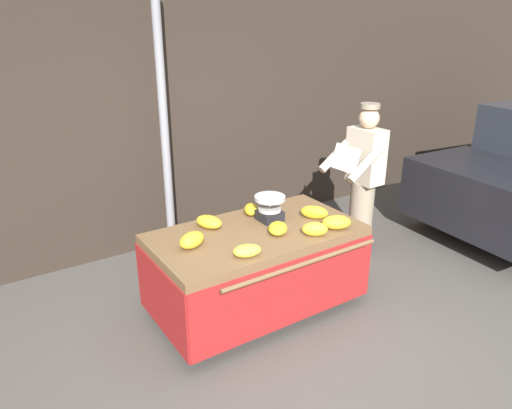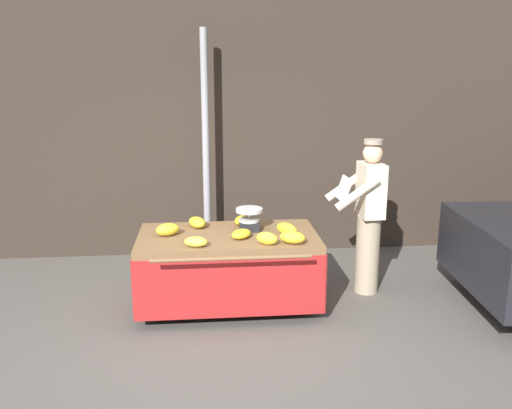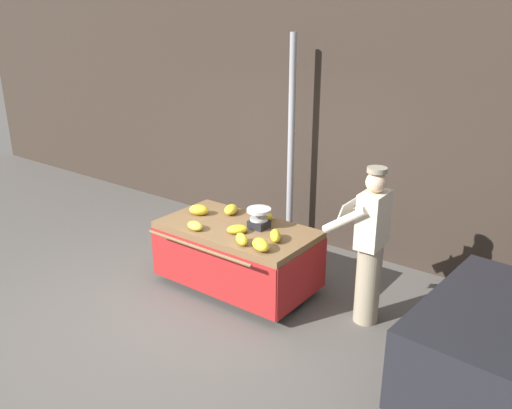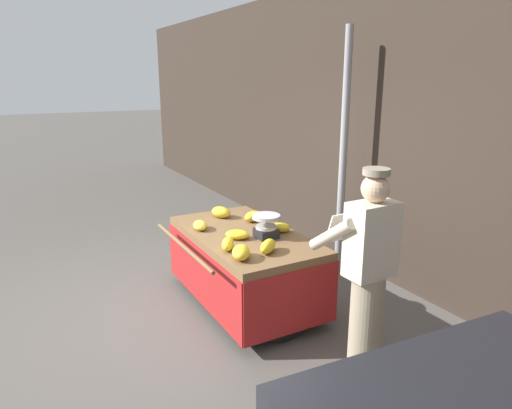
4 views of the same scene
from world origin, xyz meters
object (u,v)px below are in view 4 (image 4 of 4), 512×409
object	(u,v)px
weighing_scale	(266,226)
vendor_person	(368,275)
banana_bunch_2	(237,235)
banana_bunch_5	(221,212)
banana_bunch_3	(280,228)
street_pole	(343,156)
banana_bunch_0	(200,225)
banana_bunch_6	(254,216)
banana_bunch_4	(228,244)
banana_cart	(245,252)
banana_bunch_1	(268,246)
banana_bunch_7	(241,252)

from	to	relation	value
weighing_scale	vendor_person	size ratio (longest dim) A/B	0.16
banana_bunch_2	banana_bunch_5	distance (m)	0.75
banana_bunch_3	street_pole	bearing A→B (deg)	108.41
banana_bunch_5	vendor_person	distance (m)	2.16
banana_bunch_0	banana_bunch_6	bearing A→B (deg)	89.45
banana_bunch_0	banana_bunch_4	distance (m)	0.68
weighing_scale	banana_bunch_6	size ratio (longest dim) A/B	1.09
banana_cart	banana_bunch_3	bearing A→B (deg)	64.36
banana_bunch_4	weighing_scale	bearing A→B (deg)	105.00
banana_bunch_0	banana_bunch_4	world-z (taller)	banana_bunch_4
banana_bunch_0	banana_bunch_5	size ratio (longest dim) A/B	0.92
weighing_scale	vendor_person	distance (m)	1.32
banana_bunch_4	banana_bunch_2	bearing A→B (deg)	137.34
banana_bunch_3	banana_bunch_6	distance (m)	0.48
weighing_scale	banana_bunch_2	size ratio (longest dim) A/B	1.18
banana_bunch_0	banana_bunch_2	world-z (taller)	banana_bunch_0
banana_bunch_2	banana_bunch_4	size ratio (longest dim) A/B	1.09
banana_bunch_3	banana_bunch_2	bearing A→B (deg)	-94.08
banana_cart	banana_bunch_1	size ratio (longest dim) A/B	7.26
weighing_scale	banana_bunch_2	world-z (taller)	weighing_scale
banana_bunch_3	banana_bunch_4	xyz separation A→B (m)	(0.20, -0.69, 0.01)
weighing_scale	street_pole	bearing A→B (deg)	108.36
banana_bunch_1	banana_bunch_7	bearing A→B (deg)	-87.04
banana_cart	banana_bunch_0	size ratio (longest dim) A/B	8.26
banana_bunch_0	banana_bunch_5	world-z (taller)	banana_bunch_5
banana_bunch_0	banana_bunch_1	size ratio (longest dim) A/B	0.88
street_pole	banana_bunch_0	bearing A→B (deg)	-93.83
street_pole	banana_bunch_7	size ratio (longest dim) A/B	11.34
banana_bunch_1	banana_bunch_3	xyz separation A→B (m)	(-0.43, 0.40, -0.01)
banana_bunch_4	banana_bunch_7	size ratio (longest dim) A/B	0.85
banana_bunch_2	vendor_person	world-z (taller)	vendor_person
banana_bunch_2	banana_bunch_7	distance (m)	0.52
banana_bunch_0	banana_bunch_3	world-z (taller)	banana_bunch_3
banana_bunch_1	banana_bunch_6	distance (m)	0.97
banana_bunch_4	vendor_person	bearing A→B (deg)	28.01
banana_bunch_4	banana_bunch_6	world-z (taller)	banana_bunch_4
weighing_scale	banana_bunch_3	bearing A→B (deg)	108.09
banana_bunch_4	vendor_person	distance (m)	1.34
banana_cart	weighing_scale	xyz separation A→B (m)	(0.23, 0.13, 0.33)
banana_cart	street_pole	bearing A→B (deg)	98.05
street_pole	banana_bunch_2	size ratio (longest dim) A/B	12.22
banana_bunch_5	banana_bunch_6	bearing A→B (deg)	41.70
street_pole	vendor_person	xyz separation A→B (m)	(1.74, -1.15, -0.58)
banana_bunch_3	banana_bunch_4	bearing A→B (deg)	-74.06
banana_bunch_4	banana_bunch_1	bearing A→B (deg)	51.04
banana_bunch_3	banana_cart	bearing A→B (deg)	-115.64
street_pole	vendor_person	distance (m)	2.16
banana_bunch_2	banana_bunch_7	bearing A→B (deg)	-23.16
street_pole	banana_bunch_3	xyz separation A→B (m)	(0.36, -1.09, -0.60)
banana_bunch_0	banana_bunch_4	size ratio (longest dim) A/B	1.02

